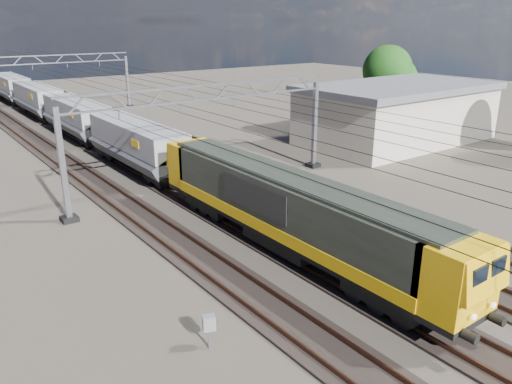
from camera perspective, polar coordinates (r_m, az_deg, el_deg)
ground at (r=31.05m, az=-1.34°, el=-1.64°), size 160.00×160.00×0.00m
track_outer_west at (r=28.24m, az=-11.35°, el=-4.03°), size 2.60×140.00×0.30m
track_loco at (r=29.99m, az=-4.46°, el=-2.31°), size 2.60×140.00×0.30m
track_inner_east at (r=32.15m, az=1.56°, el=-0.77°), size 2.60×140.00×0.30m
track_outer_east at (r=34.64m, az=6.78°, el=0.57°), size 2.60×140.00×0.30m
catenary_gantry_mid at (r=33.17m, az=-5.42°, el=6.66°), size 19.90×0.90×7.11m
catenary_gantry_far at (r=66.29m, az=-22.25°, el=11.53°), size 19.90×0.90×7.11m
overhead_wires at (r=36.27m, az=-8.87°, el=10.54°), size 12.03×140.00×0.53m
locomotive at (r=24.28m, az=3.65°, el=-1.83°), size 2.76×21.10×3.62m
hopper_wagon_lead at (r=38.92m, az=-13.46°, el=5.54°), size 3.38×13.00×3.25m
hopper_wagon_mid at (r=52.05m, az=-19.85°, el=8.25°), size 3.38×13.00×3.25m
hopper_wagon_third at (r=65.62m, az=-23.67°, el=9.80°), size 3.38×13.00×3.25m
hopper_wagon_fourth at (r=79.42m, az=-26.19°, el=10.80°), size 3.38×13.00×3.25m
trackside_cabinet at (r=17.94m, az=-5.39°, el=-14.76°), size 0.52×0.46×1.31m
industrial_shed at (r=49.54m, az=15.82°, el=8.74°), size 18.60×10.60×5.40m
tree_far at (r=60.46m, az=15.13°, el=13.07°), size 6.01×5.61×8.42m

